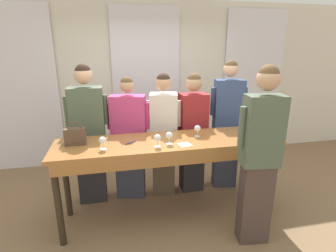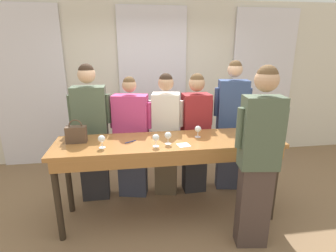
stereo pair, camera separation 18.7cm
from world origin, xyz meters
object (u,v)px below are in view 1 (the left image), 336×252
(guest_navy_coat, at_px, (227,124))
(host_pouring, at_px, (260,155))
(guest_pink_top, at_px, (129,139))
(tasting_bar, at_px, (170,150))
(wine_glass_center_mid, at_px, (198,129))
(wine_glass_front_right, at_px, (103,141))
(wine_glass_front_left, at_px, (259,132))
(wine_glass_center_left, at_px, (242,129))
(guest_striped_shirt, at_px, (193,132))
(guest_cream_sweater, at_px, (164,135))
(guest_olive_jacket, at_px, (89,135))
(wine_bottle, at_px, (252,126))
(wine_glass_front_mid, at_px, (157,138))
(wine_glass_center_right, at_px, (169,136))
(handbag, at_px, (75,136))

(guest_navy_coat, bearing_deg, host_pouring, -99.03)
(guest_pink_top, distance_m, guest_navy_coat, 1.40)
(tasting_bar, relative_size, wine_glass_center_mid, 18.58)
(wine_glass_front_right, bearing_deg, wine_glass_front_left, -2.37)
(tasting_bar, height_order, wine_glass_center_left, wine_glass_center_left)
(guest_striped_shirt, xyz_separation_m, guest_navy_coat, (0.52, 0.00, 0.09))
(wine_glass_front_left, distance_m, guest_cream_sweater, 1.25)
(wine_glass_center_mid, distance_m, guest_striped_shirt, 0.56)
(guest_navy_coat, bearing_deg, wine_glass_center_left, -99.81)
(guest_olive_jacket, distance_m, guest_pink_top, 0.52)
(guest_cream_sweater, bearing_deg, host_pouring, -57.79)
(wine_bottle, bearing_deg, guest_pink_top, 156.87)
(wine_glass_front_mid, bearing_deg, wine_glass_center_right, 21.77)
(guest_pink_top, bearing_deg, guest_striped_shirt, -0.00)
(wine_glass_front_mid, bearing_deg, tasting_bar, 41.68)
(guest_striped_shirt, bearing_deg, wine_glass_front_right, -150.03)
(handbag, height_order, wine_glass_center_mid, handbag)
(handbag, xyz_separation_m, host_pouring, (1.82, -0.70, -0.10))
(wine_glass_front_left, relative_size, guest_pink_top, 0.08)
(guest_pink_top, bearing_deg, guest_cream_sweater, -0.00)
(wine_glass_center_left, distance_m, wine_glass_center_mid, 0.52)
(wine_glass_front_left, bearing_deg, host_pouring, -117.86)
(wine_glass_center_right, relative_size, guest_navy_coat, 0.07)
(handbag, xyz_separation_m, wine_glass_center_mid, (1.39, -0.03, -0.00))
(wine_glass_front_right, xyz_separation_m, host_pouring, (1.53, -0.49, -0.09))
(guest_olive_jacket, bearing_deg, guest_navy_coat, 0.00)
(wine_glass_front_left, bearing_deg, wine_glass_center_left, 137.49)
(wine_bottle, xyz_separation_m, handbag, (-2.04, 0.13, -0.02))
(guest_striped_shirt, height_order, host_pouring, host_pouring)
(wine_glass_front_mid, distance_m, wine_glass_center_left, 1.04)
(wine_bottle, bearing_deg, tasting_bar, 178.61)
(wine_glass_front_mid, distance_m, guest_olive_jacket, 1.08)
(tasting_bar, relative_size, guest_pink_top, 1.55)
(guest_olive_jacket, relative_size, host_pouring, 0.98)
(wine_glass_front_mid, bearing_deg, wine_bottle, 6.07)
(wine_glass_front_right, distance_m, guest_striped_shirt, 1.40)
(wine_glass_center_left, height_order, host_pouring, host_pouring)
(wine_glass_front_mid, bearing_deg, guest_cream_sweater, 73.79)
(wine_glass_center_mid, xyz_separation_m, guest_olive_jacket, (-1.30, 0.51, -0.15))
(tasting_bar, bearing_deg, wine_glass_front_mid, -138.32)
(wine_bottle, bearing_deg, wine_glass_center_left, -171.87)
(wine_bottle, bearing_deg, wine_glass_front_left, -91.14)
(guest_pink_top, bearing_deg, wine_bottle, -23.13)
(wine_glass_front_left, xyz_separation_m, guest_cream_sweater, (-0.96, 0.76, -0.22))
(guest_olive_jacket, bearing_deg, guest_striped_shirt, 0.00)
(guest_olive_jacket, distance_m, host_pouring, 2.09)
(wine_glass_center_left, distance_m, guest_pink_top, 1.46)
(wine_glass_center_mid, bearing_deg, guest_pink_top, 147.07)
(wine_glass_center_left, relative_size, wine_glass_center_mid, 1.00)
(wine_glass_front_left, xyz_separation_m, wine_glass_center_mid, (-0.65, 0.26, 0.00))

